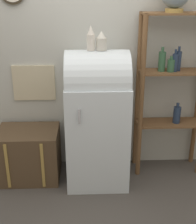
{
  "coord_description": "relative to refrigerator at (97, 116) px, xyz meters",
  "views": [
    {
      "loc": [
        -0.1,
        -2.77,
        1.98
      ],
      "look_at": [
        0.01,
        0.22,
        0.78
      ],
      "focal_mm": 50.0,
      "sensor_mm": 36.0,
      "label": 1
    }
  ],
  "objects": [
    {
      "name": "ground_plane",
      "position": [
        0.0,
        -0.22,
        -0.74
      ],
      "size": [
        12.0,
        12.0,
        0.0
      ],
      "primitive_type": "plane",
      "color": "#4C4742"
    },
    {
      "name": "wall_back",
      "position": [
        -0.0,
        0.35,
        0.61
      ],
      "size": [
        7.0,
        0.09,
        2.7
      ],
      "color": "#B7B7AD",
      "rests_on": "ground_plane"
    },
    {
      "name": "refrigerator",
      "position": [
        0.0,
        0.0,
        0.0
      ],
      "size": [
        0.63,
        0.69,
        1.42
      ],
      "color": "silver",
      "rests_on": "ground_plane"
    },
    {
      "name": "suitcase_trunk",
      "position": [
        -0.75,
        0.04,
        -0.46
      ],
      "size": [
        0.65,
        0.51,
        0.56
      ],
      "color": "brown",
      "rests_on": "ground_plane"
    },
    {
      "name": "shelf_unit",
      "position": [
        0.81,
        0.16,
        0.27
      ],
      "size": [
        0.74,
        0.29,
        1.75
      ],
      "color": "brown",
      "rests_on": "ground_plane"
    },
    {
      "name": "vase_left",
      "position": [
        -0.06,
        -0.0,
        0.79
      ],
      "size": [
        0.08,
        0.08,
        0.23
      ],
      "color": "silver",
      "rests_on": "refrigerator"
    },
    {
      "name": "vase_center",
      "position": [
        0.04,
        -0.0,
        0.76
      ],
      "size": [
        0.1,
        0.1,
        0.18
      ],
      "color": "beige",
      "rests_on": "refrigerator"
    }
  ]
}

